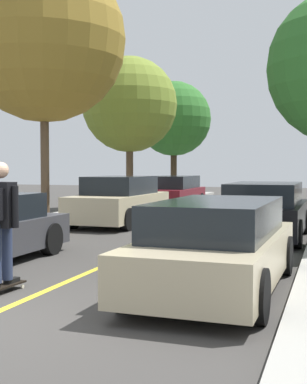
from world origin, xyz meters
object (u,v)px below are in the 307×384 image
parked_car_left_far (174,193)px  street_tree_left_far (174,119)px  street_tree_left_near (129,105)px  parked_car_left_near (120,201)px  parked_car_right_nearest (217,246)px  skateboard (2,287)px  fire_hydrant (40,213)px  street_tree_left_nearest (44,40)px  parked_car_right_near (265,211)px

parked_car_left_far → street_tree_left_far: bearing=106.5°
street_tree_left_near → street_tree_left_far: size_ratio=1.01×
parked_car_left_near → street_tree_left_near: (-1.75, 5.34, 3.59)m
parked_car_right_nearest → skateboard: (-2.83, -1.13, -0.56)m
parked_car_left_near → skateboard: 8.87m
street_tree_left_near → street_tree_left_far: bearing=90.0°
parked_car_left_far → fire_hydrant: (-1.50, -7.90, -0.21)m
street_tree_left_nearest → parked_car_left_near: bearing=38.9°
parked_car_left_far → parked_car_right_nearest: 14.10m
parked_car_right_nearest → street_tree_left_near: street_tree_left_near is taller
street_tree_left_near → skateboard: size_ratio=7.17×
skateboard → parked_car_left_far: bearing=97.1°
parked_car_right_nearest → street_tree_left_nearest: 10.04m
parked_car_left_far → parked_car_right_nearest: parked_car_left_far is taller
parked_car_left_near → street_tree_left_nearest: bearing=-141.1°
street_tree_left_near → fire_hydrant: size_ratio=8.74×
parked_car_left_near → fire_hydrant: size_ratio=6.10×
parked_car_right_nearest → street_tree_left_far: (-6.38, 19.22, 3.61)m
parked_car_right_nearest → street_tree_left_near: bearing=116.4°
parked_car_right_near → street_tree_left_nearest: bearing=175.8°
parked_car_right_nearest → street_tree_left_nearest: bearing=136.2°
parked_car_left_near → street_tree_left_far: 12.33m
street_tree_left_far → skateboard: (3.54, -20.35, -4.17)m
parked_car_right_nearest → skateboard: bearing=-158.3°
parked_car_left_near → parked_car_left_far: bearing=90.0°
parked_car_right_nearest → fire_hydrant: bearing=138.5°
parked_car_left_near → parked_car_right_nearest: size_ratio=0.99×
street_tree_left_nearest → skateboard: 9.67m
parked_car_right_nearest → parked_car_right_near: 5.65m
street_tree_left_far → parked_car_left_near: bearing=-81.5°
parked_car_left_near → street_tree_left_far: size_ratio=0.70×
street_tree_left_far → street_tree_left_nearest: bearing=-90.0°
parked_car_left_near → parked_car_right_nearest: parked_car_left_near is taller
street_tree_left_nearest → street_tree_left_far: street_tree_left_nearest is taller
parked_car_left_near → skateboard: bearing=-78.3°
parked_car_right_near → street_tree_left_far: size_ratio=0.67×
parked_car_right_near → fire_hydrant: (-6.12, -0.24, -0.20)m
street_tree_left_near → fire_hydrant: (0.25, -7.46, -3.81)m
parked_car_right_nearest → street_tree_left_near: (-6.38, 12.87, 3.65)m
parked_car_left_near → skateboard: parked_car_left_near is taller
street_tree_left_nearest → street_tree_left_far: size_ratio=1.26×
skateboard → street_tree_left_near: bearing=104.2°
fire_hydrant → skateboard: bearing=-63.3°
parked_car_right_near → street_tree_left_near: bearing=131.5°
street_tree_left_nearest → street_tree_left_near: size_ratio=1.25×
parked_car_left_near → fire_hydrant: 2.61m
parked_car_left_near → parked_car_right_nearest: (4.62, -7.53, -0.06)m
parked_car_left_far → skateboard: bearing=-82.9°
parked_car_right_nearest → street_tree_left_far: size_ratio=0.71×
parked_car_left_far → skateboard: parked_car_left_far is taller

